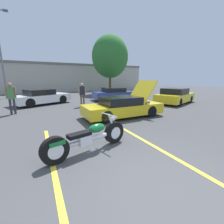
# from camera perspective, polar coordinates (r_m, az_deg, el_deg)

# --- Properties ---
(ground_plane) EXTENTS (80.00, 80.00, 0.00)m
(ground_plane) POSITION_cam_1_polar(r_m,az_deg,el_deg) (3.27, 19.20, -26.98)
(ground_plane) COLOR #474749
(parking_stripe_foreground) EXTENTS (0.12, 5.87, 0.01)m
(parking_stripe_foreground) POSITION_cam_1_polar(r_m,az_deg,el_deg) (3.92, -21.37, -19.75)
(parking_stripe_foreground) COLOR yellow
(parking_stripe_foreground) RESTS_ON ground
(parking_stripe_middle) EXTENTS (0.12, 5.87, 0.01)m
(parking_stripe_middle) POSITION_cam_1_polar(r_m,az_deg,el_deg) (4.99, 15.02, -12.05)
(parking_stripe_middle) COLOR yellow
(parking_stripe_middle) RESTS_ON ground
(far_building) EXTENTS (32.00, 4.20, 4.40)m
(far_building) POSITION_cam_1_polar(r_m,az_deg,el_deg) (26.30, -22.94, 12.21)
(far_building) COLOR #B2AD9E
(far_building) RESTS_ON ground
(light_pole) EXTENTS (1.21, 0.28, 8.61)m
(light_pole) POSITION_cam_1_polar(r_m,az_deg,el_deg) (19.43, -36.58, 18.02)
(light_pole) COLOR slate
(light_pole) RESTS_ON ground
(tree_background) EXTENTS (4.83, 4.83, 7.71)m
(tree_background) POSITION_cam_1_polar(r_m,az_deg,el_deg) (21.36, -0.78, 20.28)
(tree_background) COLOR brown
(tree_background) RESTS_ON ground
(motorcycle) EXTENTS (2.58, 0.93, 0.99)m
(motorcycle) POSITION_cam_1_polar(r_m,az_deg,el_deg) (4.32, -8.95, -9.75)
(motorcycle) COLOR black
(motorcycle) RESTS_ON ground
(show_car_hood_open) EXTENTS (4.34, 1.80, 1.96)m
(show_car_hood_open) POSITION_cam_1_polar(r_m,az_deg,el_deg) (8.20, 4.23, 2.01)
(show_car_hood_open) COLOR yellow
(show_car_hood_open) RESTS_ON ground
(parked_car_right_row) EXTENTS (4.60, 3.26, 1.27)m
(parked_car_right_row) POSITION_cam_1_polar(r_m,az_deg,el_deg) (13.92, 22.84, 5.59)
(parked_car_right_row) COLOR yellow
(parked_car_right_row) RESTS_ON ground
(parked_car_mid_right_row) EXTENTS (4.34, 2.19, 1.20)m
(parked_car_mid_right_row) POSITION_cam_1_polar(r_m,az_deg,el_deg) (14.79, 1.11, 6.84)
(parked_car_mid_right_row) COLOR navy
(parked_car_mid_right_row) RESTS_ON ground
(parked_car_mid_left_row) EXTENTS (4.67, 3.49, 1.23)m
(parked_car_mid_left_row) POSITION_cam_1_polar(r_m,az_deg,el_deg) (13.54, -25.23, 5.18)
(parked_car_mid_left_row) COLOR white
(parked_car_mid_left_row) RESTS_ON ground
(spectator_near_motorcycle) EXTENTS (0.52, 0.24, 1.83)m
(spectator_near_motorcycle) POSITION_cam_1_polar(r_m,az_deg,el_deg) (10.45, -34.06, 5.24)
(spectator_near_motorcycle) COLOR #333338
(spectator_near_motorcycle) RESTS_ON ground
(spectator_by_show_car) EXTENTS (0.52, 0.23, 1.74)m
(spectator_by_show_car) POSITION_cam_1_polar(r_m,az_deg,el_deg) (11.43, -11.29, 7.24)
(spectator_by_show_car) COLOR brown
(spectator_by_show_car) RESTS_ON ground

